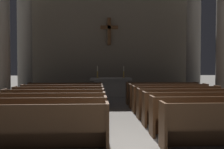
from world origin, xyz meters
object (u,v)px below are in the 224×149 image
(pew_left_row_2, at_px, (40,117))
(altar, at_px, (111,87))
(pew_right_row_6, at_px, (168,96))
(column_left_third, at_px, (25,42))
(pew_right_row_2, at_px, (215,115))
(candlestick_right, at_px, (124,74))
(pew_left_row_7, at_px, (66,94))
(column_right_third, at_px, (193,43))
(pew_right_row_5, at_px, (176,99))
(pew_left_row_4, at_px, (54,104))
(pew_left_row_6, at_px, (63,96))
(pew_right_row_7, at_px, (162,93))
(pew_right_row_4, at_px, (186,103))
(pew_right_row_3, at_px, (198,108))
(pew_left_row_5, at_px, (59,100))
(pew_left_row_3, at_px, (48,110))
(column_left_second, at_px, (0,34))
(pew_left_row_1, at_px, (29,128))
(candlestick_left, at_px, (97,74))

(pew_left_row_2, xyz_separation_m, altar, (2.06, 8.15, 0.06))
(pew_right_row_6, relative_size, column_left_third, 0.52)
(pew_right_row_2, distance_m, candlestick_right, 8.29)
(pew_left_row_7, bearing_deg, column_right_third, 23.96)
(pew_right_row_5, bearing_deg, pew_left_row_4, -165.65)
(pew_left_row_2, relative_size, pew_left_row_4, 1.00)
(pew_left_row_4, height_order, candlestick_right, candlestick_right)
(pew_left_row_6, height_order, pew_right_row_7, same)
(altar, bearing_deg, pew_right_row_5, -67.60)
(pew_left_row_7, relative_size, pew_right_row_4, 1.00)
(pew_left_row_7, bearing_deg, pew_left_row_2, -90.00)
(pew_left_row_4, distance_m, pew_left_row_7, 3.16)
(pew_right_row_3, xyz_separation_m, pew_right_row_4, (0.00, 1.05, 0.00))
(pew_left_row_2, relative_size, column_left_third, 0.52)
(pew_left_row_2, xyz_separation_m, candlestick_right, (2.76, 8.15, 0.73))
(pew_left_row_7, bearing_deg, pew_left_row_6, -90.00)
(pew_right_row_4, bearing_deg, pew_left_row_6, 152.90)
(pew_left_row_5, bearing_deg, column_right_third, 37.46)
(pew_left_row_3, height_order, column_right_third, column_right_third)
(column_left_second, xyz_separation_m, candlestick_right, (5.18, 3.65, -1.69))
(pew_left_row_6, relative_size, altar, 1.40)
(pew_right_row_4, bearing_deg, pew_left_row_1, -142.49)
(candlestick_left, bearing_deg, candlestick_right, 0.00)
(candlestick_right, bearing_deg, column_left_second, -144.83)
(pew_left_row_7, xyz_separation_m, pew_right_row_7, (4.11, 0.00, 0.00))
(pew_right_row_5, bearing_deg, pew_right_row_3, -90.00)
(pew_left_row_6, relative_size, pew_right_row_4, 1.00)
(pew_right_row_7, bearing_deg, pew_right_row_3, -90.00)
(candlestick_left, bearing_deg, altar, 0.00)
(pew_right_row_5, bearing_deg, column_left_second, 168.43)
(pew_left_row_6, bearing_deg, pew_left_row_1, -90.00)
(pew_right_row_6, xyz_separation_m, altar, (-2.06, 3.94, 0.06))
(pew_left_row_1, relative_size, pew_right_row_5, 1.00)
(pew_right_row_2, xyz_separation_m, pew_right_row_6, (0.00, 4.21, 0.00))
(pew_left_row_5, distance_m, altar, 5.40)
(pew_left_row_2, height_order, pew_right_row_4, same)
(pew_right_row_4, relative_size, column_left_third, 0.52)
(pew_right_row_5, bearing_deg, pew_left_row_2, -142.49)
(pew_right_row_3, distance_m, pew_right_row_5, 2.11)
(pew_left_row_5, relative_size, pew_left_row_6, 1.00)
(pew_right_row_5, height_order, column_left_second, column_left_second)
(pew_left_row_5, height_order, column_left_second, column_left_second)
(pew_right_row_3, height_order, column_left_third, column_left_third)
(pew_left_row_7, height_order, pew_right_row_3, same)
(pew_left_row_5, bearing_deg, pew_right_row_2, -37.51)
(pew_left_row_4, height_order, pew_right_row_6, same)
(pew_right_row_6, bearing_deg, pew_left_row_4, -152.90)
(pew_left_row_3, height_order, candlestick_right, candlestick_right)
(pew_left_row_4, distance_m, pew_right_row_2, 4.62)
(pew_left_row_3, relative_size, pew_right_row_4, 1.00)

